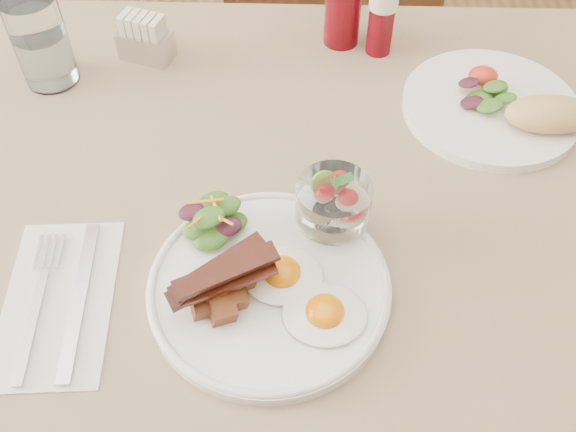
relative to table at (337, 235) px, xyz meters
name	(u,v)px	position (x,y,z in m)	size (l,w,h in m)	color
table	(337,235)	(0.00, 0.00, 0.00)	(1.33, 0.88, 0.75)	brown
chair_far	(328,39)	(0.00, 0.66, -0.14)	(0.42, 0.42, 0.93)	brown
main_plate	(269,288)	(-0.09, -0.15, 0.10)	(0.28, 0.28, 0.02)	white
fried_eggs	(303,293)	(-0.05, -0.17, 0.11)	(0.16, 0.15, 0.03)	white
bacon_potato_pile	(223,285)	(-0.14, -0.17, 0.13)	(0.12, 0.09, 0.06)	#652F14
side_salad	(213,221)	(-0.16, -0.08, 0.12)	(0.09, 0.08, 0.04)	#254E15
fruit_cup	(333,202)	(-0.02, -0.07, 0.15)	(0.09, 0.09, 0.09)	white
second_plate	(504,107)	(0.24, 0.16, 0.11)	(0.26, 0.26, 0.06)	white
hot_sauce_bottle	(383,9)	(0.07, 0.31, 0.17)	(0.06, 0.06, 0.16)	#59050C
sugar_caddy	(145,40)	(-0.30, 0.28, 0.12)	(0.09, 0.07, 0.07)	silver
water_glass	(42,46)	(-0.44, 0.23, 0.15)	(0.08, 0.08, 0.14)	white
napkin_cutlery	(60,301)	(-0.33, -0.17, 0.09)	(0.14, 0.23, 0.01)	white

